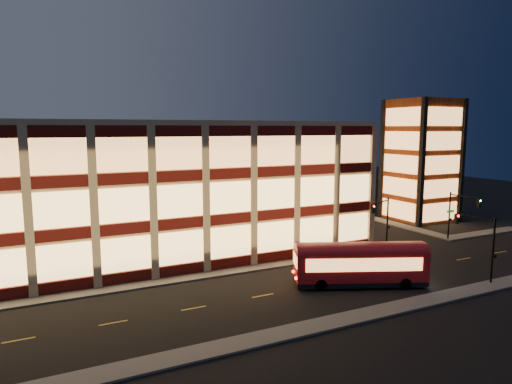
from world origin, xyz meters
TOP-DOWN VIEW (x-y plane):
  - ground at (0.00, 0.00)m, footprint 200.00×200.00m
  - sidewalk_office_south at (-3.00, 1.00)m, footprint 54.00×2.00m
  - sidewalk_office_east at (23.00, 17.00)m, footprint 2.00×30.00m
  - sidewalk_tower_south at (40.00, 1.00)m, footprint 14.00×2.00m
  - sidewalk_tower_west at (34.00, 17.00)m, footprint 2.00×30.00m
  - sidewalk_near at (0.00, -13.00)m, footprint 100.00×2.00m
  - office_building at (-2.91, 16.91)m, footprint 50.45×30.45m
  - stair_tower at (39.95, 11.95)m, footprint 8.60×8.60m
  - traffic_signal_far at (22.21, 0.24)m, footprint 3.79×1.87m
  - traffic_signal_right at (33.50, -0.62)m, footprint 1.20×4.37m
  - traffic_signal_near at (23.50, -11.03)m, footprint 0.32×4.45m
  - trolley_bus at (12.83, -7.50)m, footprint 11.58×7.20m

SIDE VIEW (x-z plane):
  - ground at x=0.00m, z-range 0.00..0.00m
  - sidewalk_office_south at x=-3.00m, z-range 0.00..0.15m
  - sidewalk_office_east at x=23.00m, z-range 0.00..0.15m
  - sidewalk_tower_south at x=40.00m, z-range 0.00..0.15m
  - sidewalk_tower_west at x=34.00m, z-range 0.00..0.15m
  - sidewalk_near at x=0.00m, z-range 0.00..0.15m
  - trolley_bus at x=12.83m, z-range 0.21..4.07m
  - traffic_signal_right at x=33.50m, z-range 1.10..7.10m
  - traffic_signal_far at x=22.21m, z-range 1.11..7.11m
  - traffic_signal_near at x=23.50m, z-range 1.13..7.13m
  - office_building at x=-2.91m, z-range 0.00..14.50m
  - stair_tower at x=39.95m, z-range -0.01..17.99m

